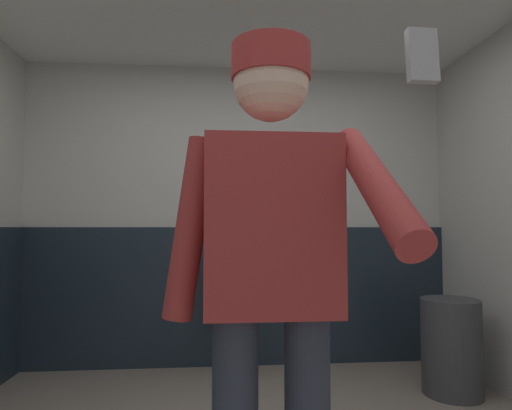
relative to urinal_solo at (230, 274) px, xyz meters
name	(u,v)px	position (x,y,z in m)	size (l,w,h in m)	color
wall_back	(239,214)	(0.09, 0.22, 0.49)	(4.17, 0.12, 2.54)	#B2B2AD
wainscot_band_back	(239,296)	(0.09, 0.14, -0.20)	(3.57, 0.03, 1.15)	#19232D
urinal_solo	(230,274)	(0.00, 0.00, 0.00)	(0.40, 0.34, 1.24)	white
person	(272,266)	(0.08, -2.15, 0.25)	(0.62, 0.60, 1.72)	#2D3342
cell_phone	(422,56)	(0.32, -2.65, 0.71)	(0.06, 0.02, 0.11)	#A5A8B2
trash_bin	(451,347)	(1.52, -0.60, -0.45)	(0.40, 0.40, 0.65)	#38383D
soap_dispenser	(328,206)	(0.85, 0.12, 0.56)	(0.10, 0.07, 0.18)	silver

